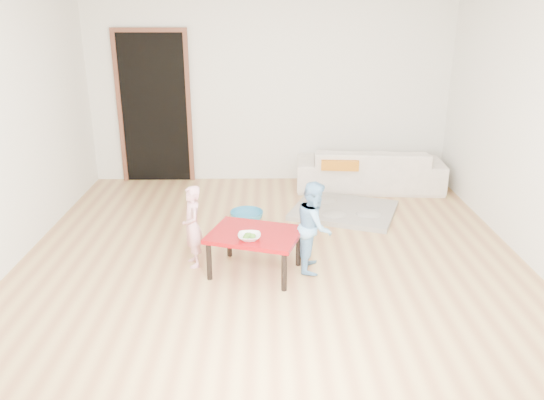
{
  "coord_description": "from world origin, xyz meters",
  "views": [
    {
      "loc": [
        -0.06,
        -4.9,
        2.37
      ],
      "look_at": [
        0.0,
        -0.2,
        0.65
      ],
      "focal_mm": 35.0,
      "sensor_mm": 36.0,
      "label": 1
    }
  ],
  "objects_px": {
    "bowl": "(249,237)",
    "child_blue": "(314,226)",
    "basin": "(247,216)",
    "sofa": "(369,168)",
    "red_table": "(255,252)",
    "child_pink": "(193,227)"
  },
  "relations": [
    {
      "from": "bowl",
      "to": "child_blue",
      "type": "height_order",
      "value": "child_blue"
    },
    {
      "from": "bowl",
      "to": "basin",
      "type": "relative_size",
      "value": 0.53
    },
    {
      "from": "bowl",
      "to": "child_blue",
      "type": "relative_size",
      "value": 0.23
    },
    {
      "from": "basin",
      "to": "sofa",
      "type": "bearing_deg",
      "value": 35.87
    },
    {
      "from": "red_table",
      "to": "child_pink",
      "type": "height_order",
      "value": "child_pink"
    },
    {
      "from": "bowl",
      "to": "child_pink",
      "type": "relative_size",
      "value": 0.25
    },
    {
      "from": "child_blue",
      "to": "basin",
      "type": "bearing_deg",
      "value": 36.33
    },
    {
      "from": "red_table",
      "to": "basin",
      "type": "xyz_separation_m",
      "value": [
        -0.12,
        1.27,
        -0.14
      ]
    },
    {
      "from": "sofa",
      "to": "child_pink",
      "type": "bearing_deg",
      "value": 51.37
    },
    {
      "from": "child_blue",
      "to": "basin",
      "type": "xyz_separation_m",
      "value": [
        -0.68,
        1.19,
        -0.37
      ]
    },
    {
      "from": "sofa",
      "to": "basin",
      "type": "xyz_separation_m",
      "value": [
        -1.64,
        -1.19,
        -0.23
      ]
    },
    {
      "from": "sofa",
      "to": "basin",
      "type": "distance_m",
      "value": 2.04
    },
    {
      "from": "sofa",
      "to": "child_blue",
      "type": "height_order",
      "value": "child_blue"
    },
    {
      "from": "sofa",
      "to": "red_table",
      "type": "bearing_deg",
      "value": 62.28
    },
    {
      "from": "sofa",
      "to": "child_pink",
      "type": "height_order",
      "value": "child_pink"
    },
    {
      "from": "sofa",
      "to": "bowl",
      "type": "height_order",
      "value": "sofa"
    },
    {
      "from": "red_table",
      "to": "child_pink",
      "type": "bearing_deg",
      "value": 164.64
    },
    {
      "from": "bowl",
      "to": "basin",
      "type": "height_order",
      "value": "bowl"
    },
    {
      "from": "sofa",
      "to": "child_blue",
      "type": "distance_m",
      "value": 2.57
    },
    {
      "from": "red_table",
      "to": "basin",
      "type": "relative_size",
      "value": 2.1
    },
    {
      "from": "child_pink",
      "to": "sofa",
      "type": "bearing_deg",
      "value": 118.89
    },
    {
      "from": "red_table",
      "to": "child_pink",
      "type": "distance_m",
      "value": 0.65
    }
  ]
}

